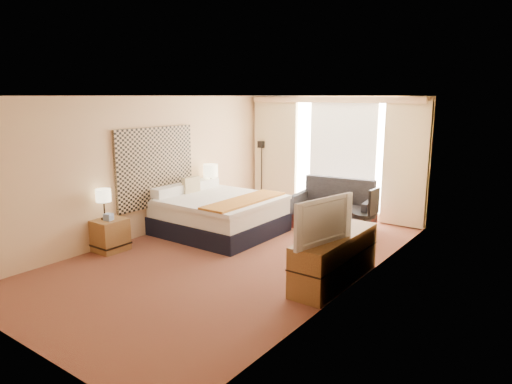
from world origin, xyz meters
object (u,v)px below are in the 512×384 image
Objects in this scene: nightstand_right at (209,207)px; loveseat at (335,212)px; nightstand_left at (110,235)px; bed at (219,214)px; television at (318,219)px; media_dresser at (335,258)px; lamp_left at (103,196)px; desk_chair at (367,217)px; lamp_right at (211,171)px; floor_lamp at (261,160)px.

nightstand_right is 0.33× the size of loveseat.
bed is (0.81, 1.90, 0.10)m from nightstand_left.
television is (1.20, -2.95, 0.69)m from loveseat.
media_dresser is at bearing -16.38° from bed.
nightstand_left is 0.69m from lamp_left.
nightstand_left is 1.04× the size of lamp_left.
media_dresser is at bearing -70.39° from loveseat.
media_dresser is 1.85× the size of desk_chair.
nightstand_right is 0.51× the size of television.
media_dresser reaches higher than nightstand_right.
lamp_right is (-2.42, -0.99, 0.73)m from loveseat.
nightstand_left is 2.50m from nightstand_right.
lamp_right reaches higher than desk_chair.
desk_chair is (3.30, 3.15, 0.16)m from nightstand_left.
loveseat is at bearing 116.64° from media_dresser.
television reaches higher than nightstand_left.
media_dresser is 2.81× the size of lamp_right.
desk_chair is (3.30, 0.65, 0.16)m from nightstand_right.
lamp_right is at bearing 88.08° from lamp_left.
floor_lamp is 3.51m from desk_chair.
desk_chair is at bearing 100.84° from media_dresser.
floor_lamp is at bearing 56.63° from television.
television is at bearing -27.50° from nightstand_right.
desk_chair is at bearing 10.22° from lamp_right.
loveseat is at bearing 157.55° from desk_chair.
lamp_left reaches higher than nightstand_right.
loveseat reaches higher than nightstand_left.
bed is at bearing 66.94° from nightstand_left.
floor_lamp is 5.19m from television.
nightstand_left is 3.77m from television.
nightstand_right is 1.01m from bed.
media_dresser is at bearing -76.48° from desk_chair.
lamp_left is 0.82× the size of lamp_right.
television is at bearing 9.33° from nightstand_left.
nightstand_right is 4.18m from television.
bed is at bearing -36.57° from nightstand_right.
lamp_right is at bearing 139.85° from bed.
lamp_right is at bearing 89.36° from nightstand_left.
television is at bearing -79.47° from desk_chair.
bed is at bearing -73.22° from floor_lamp.
television is (3.58, -3.75, -0.08)m from floor_lamp.
bed is 3.98× the size of lamp_left.
lamp_right is 0.60× the size of television.
nightstand_right is 0.56× the size of desk_chair.
bed is 2.15× the size of desk_chair.
floor_lamp is at bearing 137.73° from media_dresser.
desk_chair is at bearing 26.62° from bed.
bed is at bearing 163.62° from media_dresser.
bed reaches higher than desk_chair.
desk_chair is at bearing 43.66° from nightstand_left.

